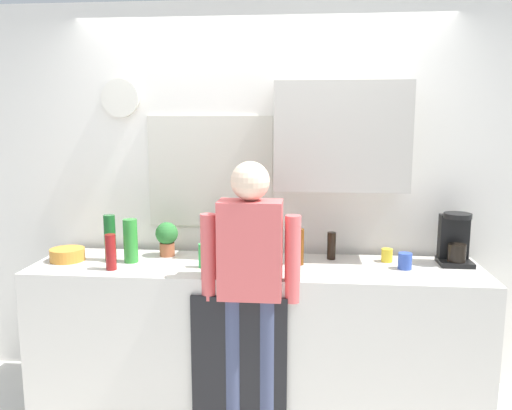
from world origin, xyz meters
The scene contains 17 objects.
kitchen_counter centered at (0.00, 0.30, 0.46)m, with size 2.82×0.64×0.92m, color beige.
dishwasher_panel centered at (-0.06, -0.03, 0.41)m, with size 0.56×0.02×0.83m, color black.
back_wall_assembly centered at (0.06, 0.70, 1.36)m, with size 4.42×0.42×2.60m.
coffee_maker centered at (1.25, 0.46, 1.07)m, with size 0.20×0.20×0.33m.
bottle_dark_sauce centered at (0.48, 0.49, 1.01)m, with size 0.06×0.06×0.18m, color black.
bottle_red_vinegar centered at (-0.87, 0.13, 1.03)m, with size 0.06×0.06×0.22m, color maroon.
bottle_green_wine centered at (-0.95, 0.33, 1.07)m, with size 0.07×0.07×0.30m, color #195923.
bottle_amber_beer centered at (0.27, 0.35, 1.04)m, with size 0.06×0.06×0.23m, color brown.
bottle_olive_oil centered at (-0.29, 0.45, 1.05)m, with size 0.06×0.06×0.25m, color olive.
bottle_clear_soda centered at (-0.80, 0.30, 1.06)m, with size 0.09×0.09×0.28m, color #2D8C33.
cup_white_mug centered at (-0.08, 0.51, 0.97)m, with size 0.08×0.08×0.10m, color white.
cup_yellow_cup centered at (0.84, 0.46, 0.96)m, with size 0.07×0.07×0.09m, color yellow.
cup_blue_mug centered at (0.92, 0.31, 0.97)m, with size 0.08×0.08×0.10m, color #3351B2.
mixing_bowl centered at (-1.23, 0.30, 0.96)m, with size 0.22×0.22×0.08m, color orange.
potted_plant centered at (-0.61, 0.47, 1.05)m, with size 0.15×0.15×0.23m.
dish_soap centered at (-0.32, 0.22, 1.00)m, with size 0.06×0.06×0.18m.
person_at_sink centered at (0.00, 0.00, 0.95)m, with size 0.57×0.22×1.60m.
Camera 1 is at (0.30, -2.83, 1.83)m, focal length 36.30 mm.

